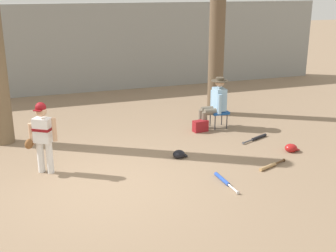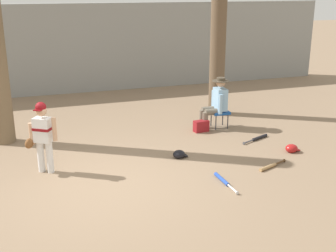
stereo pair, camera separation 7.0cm
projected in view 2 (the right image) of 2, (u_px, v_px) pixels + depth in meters
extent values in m
plane|color=#897056|center=(106.00, 185.00, 7.38)|extent=(60.00, 60.00, 0.00)
cube|color=gray|center=(59.00, 49.00, 13.32)|extent=(18.00, 0.36, 2.72)
cone|color=brown|center=(6.00, 142.00, 9.41)|extent=(0.69, 0.69, 0.26)
cylinder|color=brown|center=(219.00, 26.00, 10.83)|extent=(0.40, 0.40, 4.52)
cone|color=brown|center=(216.00, 113.00, 11.52)|extent=(0.67, 0.67, 0.24)
cylinder|color=white|center=(50.00, 157.00, 7.79)|extent=(0.12, 0.12, 0.58)
cylinder|color=white|center=(41.00, 156.00, 7.83)|extent=(0.12, 0.12, 0.58)
cube|color=white|center=(43.00, 130.00, 7.65)|extent=(0.36, 0.33, 0.44)
cube|color=maroon|center=(43.00, 129.00, 7.65)|extent=(0.37, 0.34, 0.05)
sphere|color=tan|center=(41.00, 111.00, 7.55)|extent=(0.20, 0.20, 0.20)
sphere|color=maroon|center=(41.00, 107.00, 7.53)|extent=(0.19, 0.19, 0.19)
cube|color=maroon|center=(38.00, 110.00, 7.45)|extent=(0.17, 0.16, 0.02)
cylinder|color=tan|center=(54.00, 129.00, 7.56)|extent=(0.11, 0.11, 0.42)
cylinder|color=tan|center=(31.00, 134.00, 7.69)|extent=(0.11, 0.11, 0.40)
ellipsoid|color=brown|center=(29.00, 143.00, 7.69)|extent=(0.22, 0.25, 0.18)
cube|color=#194C9E|center=(220.00, 112.00, 10.26)|extent=(0.42, 0.42, 0.06)
cylinder|color=#333338|center=(216.00, 122.00, 10.14)|extent=(0.02, 0.02, 0.38)
cylinder|color=#333338|center=(211.00, 118.00, 10.42)|extent=(0.02, 0.02, 0.38)
cylinder|color=#333338|center=(228.00, 121.00, 10.22)|extent=(0.02, 0.02, 0.38)
cylinder|color=#333338|center=(223.00, 117.00, 10.50)|extent=(0.02, 0.02, 0.38)
cylinder|color=#6B6051|center=(205.00, 121.00, 10.11)|extent=(0.13, 0.13, 0.43)
cylinder|color=#6B6051|center=(202.00, 119.00, 10.30)|extent=(0.13, 0.13, 0.43)
cylinder|color=#6B6051|center=(213.00, 112.00, 10.10)|extent=(0.41, 0.17, 0.15)
cylinder|color=#6B6051|center=(210.00, 109.00, 10.28)|extent=(0.41, 0.17, 0.15)
cube|color=#8CB7D8|center=(220.00, 99.00, 10.17)|extent=(0.25, 0.37, 0.52)
cylinder|color=#8CB7D8|center=(221.00, 104.00, 9.96)|extent=(0.09, 0.09, 0.46)
cylinder|color=#8CB7D8|center=(213.00, 100.00, 10.36)|extent=(0.09, 0.09, 0.46)
sphere|color=tan|center=(221.00, 82.00, 10.04)|extent=(0.22, 0.22, 0.22)
cylinder|color=#4C4233|center=(221.00, 81.00, 10.03)|extent=(0.40, 0.40, 0.02)
cylinder|color=#4C4233|center=(221.00, 80.00, 10.02)|extent=(0.20, 0.20, 0.09)
cube|color=maroon|center=(201.00, 126.00, 10.04)|extent=(0.36, 0.22, 0.26)
cylinder|color=black|center=(260.00, 137.00, 9.58)|extent=(0.46, 0.25, 0.07)
cylinder|color=#4C4C51|center=(249.00, 142.00, 9.33)|extent=(0.30, 0.15, 0.03)
cylinder|color=#4C4C51|center=(244.00, 143.00, 9.23)|extent=(0.04, 0.06, 0.06)
cylinder|color=tan|center=(268.00, 167.00, 8.01)|extent=(0.42, 0.22, 0.07)
cylinder|color=brown|center=(280.00, 162.00, 8.23)|extent=(0.28, 0.13, 0.03)
cylinder|color=brown|center=(284.00, 160.00, 8.32)|extent=(0.03, 0.06, 0.06)
cylinder|color=#2347AD|center=(222.00, 179.00, 7.52)|extent=(0.08, 0.48, 0.07)
cylinder|color=silver|center=(233.00, 189.00, 7.16)|extent=(0.04, 0.32, 0.03)
cylinder|color=silver|center=(237.00, 193.00, 7.02)|extent=(0.06, 0.02, 0.06)
ellipsoid|color=#A81919|center=(292.00, 148.00, 8.82)|extent=(0.25, 0.23, 0.17)
cube|color=#A81919|center=(297.00, 150.00, 8.87)|extent=(0.10, 0.13, 0.02)
ellipsoid|color=black|center=(179.00, 154.00, 8.52)|extent=(0.24, 0.22, 0.17)
cube|color=black|center=(185.00, 155.00, 8.57)|extent=(0.10, 0.12, 0.02)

